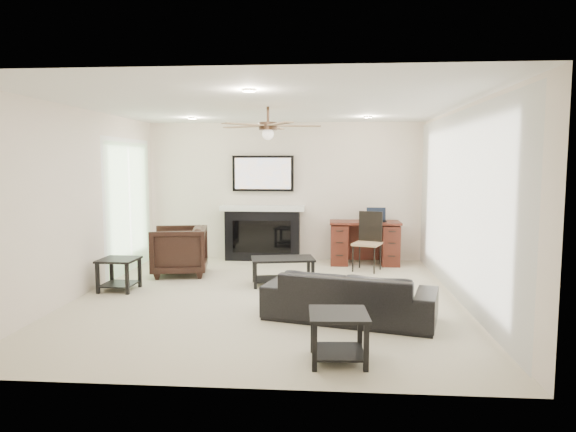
{
  "coord_description": "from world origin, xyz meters",
  "views": [
    {
      "loc": [
        0.78,
        -6.61,
        1.78
      ],
      "look_at": [
        0.24,
        0.38,
        1.05
      ],
      "focal_mm": 32.0,
      "sensor_mm": 36.0,
      "label": 1
    }
  ],
  "objects_px": {
    "sofa": "(349,296)",
    "armchair": "(179,251)",
    "coffee_table": "(283,271)",
    "desk": "(365,243)",
    "fireplace_unit": "(262,208)"
  },
  "relations": [
    {
      "from": "coffee_table",
      "to": "armchair",
      "type": "bearing_deg",
      "value": 151.36
    },
    {
      "from": "desk",
      "to": "armchair",
      "type": "bearing_deg",
      "value": -160.36
    },
    {
      "from": "armchair",
      "to": "coffee_table",
      "type": "xyz_separation_m",
      "value": [
        1.7,
        -0.55,
        -0.19
      ]
    },
    {
      "from": "coffee_table",
      "to": "desk",
      "type": "distance_m",
      "value": 2.08
    },
    {
      "from": "desk",
      "to": "fireplace_unit",
      "type": "bearing_deg",
      "value": 172.35
    },
    {
      "from": "sofa",
      "to": "fireplace_unit",
      "type": "xyz_separation_m",
      "value": [
        -1.43,
        3.46,
        0.68
      ]
    },
    {
      "from": "sofa",
      "to": "armchair",
      "type": "height_order",
      "value": "armchair"
    },
    {
      "from": "armchair",
      "to": "desk",
      "type": "distance_m",
      "value": 3.18
    },
    {
      "from": "coffee_table",
      "to": "fireplace_unit",
      "type": "height_order",
      "value": "fireplace_unit"
    },
    {
      "from": "fireplace_unit",
      "to": "desk",
      "type": "distance_m",
      "value": 1.93
    },
    {
      "from": "coffee_table",
      "to": "desk",
      "type": "relative_size",
      "value": 0.74
    },
    {
      "from": "desk",
      "to": "coffee_table",
      "type": "bearing_deg",
      "value": -128.64
    },
    {
      "from": "coffee_table",
      "to": "desk",
      "type": "xyz_separation_m",
      "value": [
        1.29,
        1.62,
        0.18
      ]
    },
    {
      "from": "coffee_table",
      "to": "fireplace_unit",
      "type": "xyz_separation_m",
      "value": [
        -0.53,
        1.86,
        0.75
      ]
    },
    {
      "from": "fireplace_unit",
      "to": "desk",
      "type": "relative_size",
      "value": 1.57
    }
  ]
}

